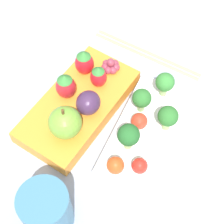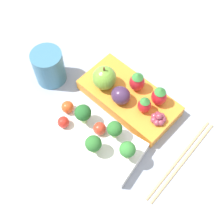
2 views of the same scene
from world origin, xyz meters
name	(u,v)px [view 2 (image 2 of 2)]	position (x,y,z in m)	size (l,w,h in m)	color
ground_plane	(109,120)	(0.00, 0.00, 0.00)	(4.00, 4.00, 0.00)	#939EB2
bento_box_savoury	(94,140)	(-0.01, 0.06, 0.01)	(0.20, 0.11, 0.03)	white
bento_box_fruit	(129,98)	(-0.01, -0.06, 0.01)	(0.22, 0.13, 0.03)	orange
broccoli_floret_0	(83,113)	(0.03, 0.04, 0.06)	(0.03, 0.03, 0.05)	#93B770
broccoli_floret_1	(127,150)	(-0.08, 0.05, 0.06)	(0.03, 0.03, 0.05)	#93B770
broccoli_floret_2	(93,144)	(-0.03, 0.08, 0.06)	(0.03, 0.03, 0.05)	#93B770
broccoli_floret_3	(115,129)	(-0.04, 0.03, 0.05)	(0.03, 0.03, 0.04)	#93B770
cherry_tomato_0	(63,122)	(0.06, 0.07, 0.04)	(0.02, 0.02, 0.02)	red
cherry_tomato_1	(100,129)	(-0.01, 0.04, 0.04)	(0.03, 0.03, 0.03)	red
cherry_tomato_2	(68,107)	(0.07, 0.04, 0.04)	(0.03, 0.03, 0.03)	#DB4C1E
apple	(104,78)	(0.05, -0.05, 0.05)	(0.05, 0.05, 0.06)	#70A838
strawberry_0	(144,105)	(-0.05, -0.05, 0.05)	(0.03, 0.03, 0.04)	red
strawberry_1	(159,96)	(-0.06, -0.08, 0.05)	(0.03, 0.03, 0.05)	red
strawberry_2	(137,81)	(-0.01, -0.08, 0.05)	(0.03, 0.03, 0.05)	red
plum	(123,97)	(0.00, -0.04, 0.05)	(0.04, 0.04, 0.04)	#42284C
grape_cluster	(158,119)	(-0.09, -0.05, 0.04)	(0.03, 0.03, 0.02)	#93384C
drinking_cup	(49,67)	(0.17, -0.01, 0.04)	(0.07, 0.07, 0.08)	teal
chopsticks_pair	(181,160)	(-0.17, -0.01, 0.00)	(0.03, 0.21, 0.01)	tan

